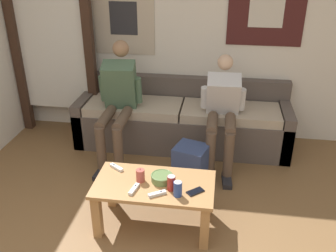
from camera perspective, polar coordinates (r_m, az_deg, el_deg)
name	(u,v)px	position (r m, az deg, el deg)	size (l,w,h in m)	color
wall_back	(166,28)	(4.41, -0.32, 14.66)	(10.00, 0.07, 2.55)	white
door_frame	(51,36)	(4.60, -17.43, 13.00)	(1.00, 0.10, 2.15)	#382319
couch	(182,122)	(4.36, 2.18, 0.68)	(2.42, 0.69, 0.74)	#564C47
coffee_table	(154,192)	(3.09, -2.11, -10.00)	(0.97, 0.52, 0.42)	#B27F4C
person_seated_adult	(118,99)	(4.01, -7.68, 4.13)	(0.47, 0.90, 1.24)	brown
person_seated_teen	(222,109)	(3.89, 8.27, 2.55)	(0.47, 0.88, 1.12)	brown
backpack	(190,166)	(3.70, 3.42, -6.06)	(0.37, 0.37, 0.40)	navy
ceramic_bowl	(162,177)	(3.05, -0.94, -7.84)	(0.18, 0.18, 0.06)	#607F47
pillar_candle	(140,175)	(3.04, -4.23, -7.52)	(0.07, 0.07, 0.12)	#B24C42
drink_can_blue	(178,189)	(2.87, 1.49, -9.54)	(0.07, 0.07, 0.12)	#28479E
drink_can_red	(171,183)	(2.93, 0.51, -8.67)	(0.07, 0.07, 0.12)	maroon
game_controller_near_left	(134,189)	(2.97, -5.21, -9.56)	(0.06, 0.15, 0.03)	white
game_controller_near_right	(116,167)	(3.24, -7.87, -6.27)	(0.14, 0.11, 0.03)	white
game_controller_far_center	(157,194)	(2.91, -1.67, -10.28)	(0.14, 0.10, 0.03)	white
cell_phone	(195,192)	(2.95, 4.18, -9.93)	(0.15, 0.14, 0.01)	black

